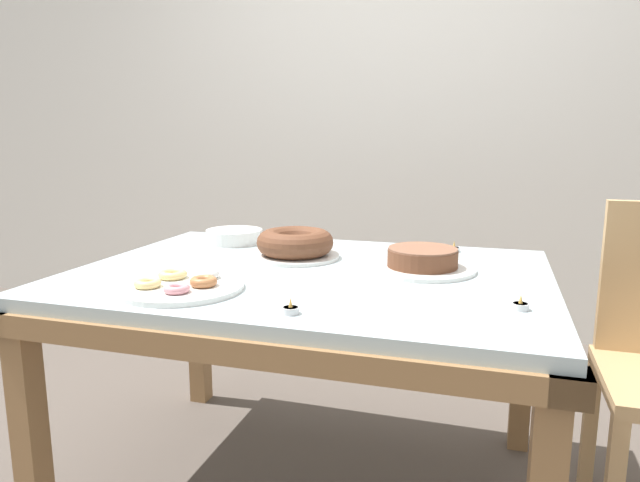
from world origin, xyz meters
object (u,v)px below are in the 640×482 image
at_px(cake_chocolate_round, 422,261).
at_px(cake_golden_bundt, 295,245).
at_px(plate_stack, 234,236).
at_px(tealight_near_cakes, 520,306).
at_px(tealight_centre, 454,249).
at_px(pastry_platter, 181,285).
at_px(tealight_right_edge, 291,310).

xyz_separation_m(cake_chocolate_round, cake_golden_bundt, (-0.42, 0.05, 0.02)).
bearing_deg(plate_stack, tealight_near_cakes, -29.48).
xyz_separation_m(cake_golden_bundt, tealight_near_cakes, (0.69, -0.38, -0.03)).
bearing_deg(tealight_centre, cake_chocolate_round, -103.03).
distance_m(pastry_platter, tealight_right_edge, 0.36).
bearing_deg(cake_chocolate_round, tealight_centre, 76.97).
bearing_deg(tealight_right_edge, plate_stack, 123.49).
relative_size(cake_chocolate_round, tealight_near_cakes, 7.90).
bearing_deg(tealight_near_cakes, cake_chocolate_round, 129.36).
height_order(plate_stack, tealight_centre, plate_stack).
height_order(cake_chocolate_round, tealight_right_edge, cake_chocolate_round).
bearing_deg(tealight_right_edge, tealight_near_cakes, 20.19).
xyz_separation_m(pastry_platter, tealight_near_cakes, (0.85, 0.07, -0.00)).
height_order(cake_chocolate_round, plate_stack, cake_chocolate_round).
bearing_deg(pastry_platter, tealight_right_edge, -17.76).
height_order(cake_chocolate_round, cake_golden_bundt, cake_golden_bundt).
xyz_separation_m(tealight_centre, tealight_near_cakes, (0.19, -0.63, 0.00)).
height_order(cake_golden_bundt, pastry_platter, cake_golden_bundt).
distance_m(cake_golden_bundt, plate_stack, 0.36).
height_order(cake_chocolate_round, tealight_centre, cake_chocolate_round).
relative_size(tealight_near_cakes, tealight_right_edge, 1.00).
bearing_deg(tealight_centre, plate_stack, -174.91).
bearing_deg(pastry_platter, plate_stack, 103.19).
height_order(tealight_near_cakes, tealight_right_edge, same).
bearing_deg(cake_chocolate_round, tealight_right_edge, -114.79).
distance_m(cake_golden_bundt, tealight_right_edge, 0.60).
height_order(pastry_platter, plate_stack, plate_stack).
xyz_separation_m(pastry_platter, tealight_centre, (0.65, 0.71, -0.00)).
distance_m(tealight_centre, tealight_near_cakes, 0.66).
relative_size(cake_golden_bundt, tealight_centre, 7.28).
distance_m(plate_stack, tealight_near_cakes, 1.14).
distance_m(cake_chocolate_round, plate_stack, 0.77).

